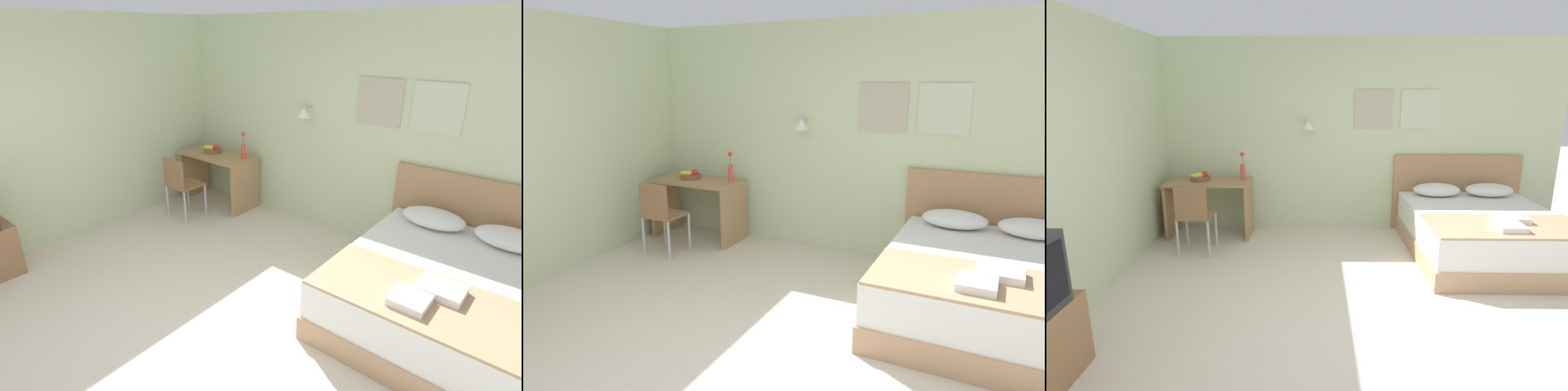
# 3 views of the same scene
# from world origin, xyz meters

# --- Properties ---
(ground_plane) EXTENTS (24.00, 24.00, 0.00)m
(ground_plane) POSITION_xyz_m (0.00, 0.00, 0.00)
(ground_plane) COLOR beige
(wall_back) EXTENTS (5.93, 0.31, 2.65)m
(wall_back) POSITION_xyz_m (0.01, 2.88, 1.33)
(wall_back) COLOR beige
(wall_back) RESTS_ON ground_plane
(bed) EXTENTS (1.66, 2.00, 0.56)m
(bed) POSITION_xyz_m (1.55, 1.79, 0.27)
(bed) COLOR tan
(bed) RESTS_ON ground_plane
(headboard) EXTENTS (1.78, 0.06, 1.07)m
(headboard) POSITION_xyz_m (1.55, 2.82, 0.54)
(headboard) COLOR #A87F56
(headboard) RESTS_ON ground_plane
(pillow_left) EXTENTS (0.63, 0.41, 0.17)m
(pillow_left) POSITION_xyz_m (1.20, 2.54, 0.64)
(pillow_left) COLOR white
(pillow_left) RESTS_ON bed
(pillow_right) EXTENTS (0.63, 0.41, 0.17)m
(pillow_right) POSITION_xyz_m (1.91, 2.54, 0.64)
(pillow_right) COLOR white
(pillow_right) RESTS_ON bed
(throw_blanket) EXTENTS (1.61, 0.80, 0.02)m
(throw_blanket) POSITION_xyz_m (1.55, 1.21, 0.57)
(throw_blanket) COLOR tan
(throw_blanket) RESTS_ON bed
(folded_towel_near_foot) EXTENTS (0.33, 0.27, 0.06)m
(folded_towel_near_foot) POSITION_xyz_m (1.66, 1.35, 0.61)
(folded_towel_near_foot) COLOR white
(folded_towel_near_foot) RESTS_ON throw_blanket
(folded_towel_mid_bed) EXTENTS (0.27, 0.27, 0.06)m
(folded_towel_mid_bed) POSITION_xyz_m (1.52, 1.07, 0.61)
(folded_towel_mid_bed) COLOR white
(folded_towel_mid_bed) RESTS_ON throw_blanket
(desk) EXTENTS (1.11, 0.60, 0.77)m
(desk) POSITION_xyz_m (-1.89, 2.47, 0.53)
(desk) COLOR #A87F56
(desk) RESTS_ON ground_plane
(desk_chair) EXTENTS (0.41, 0.41, 0.87)m
(desk_chair) POSITION_xyz_m (-1.90, 1.76, 0.52)
(desk_chair) COLOR #8E6642
(desk_chair) RESTS_ON ground_plane
(fruit_bowl) EXTENTS (0.26, 0.26, 0.12)m
(fruit_bowl) POSITION_xyz_m (-2.00, 2.48, 0.81)
(fruit_bowl) COLOR brown
(fruit_bowl) RESTS_ON desk
(flower_vase) EXTENTS (0.06, 0.06, 0.38)m
(flower_vase) POSITION_xyz_m (-1.43, 2.54, 0.92)
(flower_vase) COLOR #D14C42
(flower_vase) RESTS_ON desk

